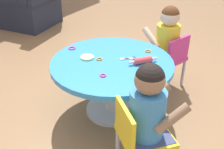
% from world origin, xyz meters
% --- Properties ---
extents(ground_plane, '(10.00, 10.00, 0.00)m').
position_xyz_m(ground_plane, '(0.00, 0.00, 0.00)').
color(ground_plane, olive).
extents(craft_table, '(0.96, 0.96, 0.48)m').
position_xyz_m(craft_table, '(0.00, 0.00, 0.38)').
color(craft_table, silver).
rests_on(craft_table, ground).
extents(child_chair_left, '(0.42, 0.42, 0.54)m').
position_xyz_m(child_chair_left, '(-0.45, -0.49, 0.31)').
color(child_chair_left, '#B7B7BC').
rests_on(child_chair_left, ground).
extents(seated_child_left, '(0.44, 0.43, 0.51)m').
position_xyz_m(seated_child_left, '(-0.42, -0.51, 0.53)').
color(seated_child_left, '#3F4772').
rests_on(seated_child_left, ground).
extents(child_chair_right, '(0.38, 0.38, 0.54)m').
position_xyz_m(child_chair_right, '(0.62, -0.23, 0.31)').
color(child_chair_right, '#B7B7BC').
rests_on(child_chair_right, ground).
extents(seated_child_right, '(0.36, 0.41, 0.51)m').
position_xyz_m(seated_child_right, '(0.63, -0.19, 0.53)').
color(seated_child_right, '#3F4772').
rests_on(seated_child_right, ground).
extents(armchair_dark, '(0.80, 0.82, 0.85)m').
position_xyz_m(armchair_dark, '(1.13, 2.15, 0.31)').
color(armchair_dark, '#232838').
rests_on(armchair_dark, ground).
extents(rolling_pin, '(0.19, 0.16, 0.05)m').
position_xyz_m(rolling_pin, '(0.10, -0.22, 0.50)').
color(rolling_pin, '#D83F3F').
rests_on(rolling_pin, craft_table).
extents(craft_scissors, '(0.12, 0.14, 0.01)m').
position_xyz_m(craft_scissors, '(0.11, -0.11, 0.48)').
color(craft_scissors, silver).
rests_on(craft_scissors, craft_table).
extents(playdough_blob_0, '(0.11, 0.11, 0.01)m').
position_xyz_m(playdough_blob_0, '(-0.06, 0.19, 0.49)').
color(playdough_blob_0, '#B2E58C').
rests_on(playdough_blob_0, craft_table).
extents(cookie_cutter_0, '(0.05, 0.05, 0.01)m').
position_xyz_m(cookie_cutter_0, '(-0.03, 0.10, 0.48)').
color(cookie_cutter_0, orange).
rests_on(cookie_cutter_0, craft_table).
extents(cookie_cutter_1, '(0.06, 0.06, 0.01)m').
position_xyz_m(cookie_cutter_1, '(0.01, 0.41, 0.48)').
color(cookie_cutter_1, '#D83FA5').
rests_on(cookie_cutter_1, craft_table).
extents(cookie_cutter_2, '(0.05, 0.05, 0.01)m').
position_xyz_m(cookie_cutter_2, '(0.31, -0.16, 0.48)').
color(cookie_cutter_2, orange).
rests_on(cookie_cutter_2, craft_table).
extents(cookie_cutter_3, '(0.05, 0.05, 0.01)m').
position_xyz_m(cookie_cutter_3, '(-0.22, -0.07, 0.48)').
color(cookie_cutter_3, '#D83FA5').
rests_on(cookie_cutter_3, craft_table).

